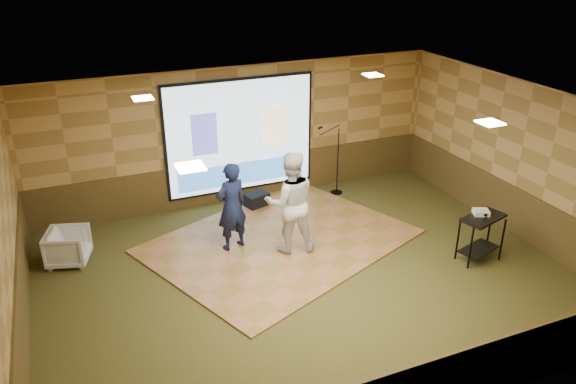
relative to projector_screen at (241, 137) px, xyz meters
name	(u,v)px	position (x,y,z in m)	size (l,w,h in m)	color
ground	(306,276)	(0.00, -3.44, -1.47)	(9.00, 9.00, 0.00)	#263417
room_shell	(307,165)	(0.00, -3.44, 0.62)	(9.04, 7.04, 3.02)	tan
wainscot_back	(242,179)	(0.00, 0.04, -1.00)	(9.00, 0.04, 0.95)	#483718
wainscot_left	(22,315)	(-4.48, -3.44, -1.00)	(0.04, 7.00, 0.95)	#483718
wainscot_right	(510,208)	(4.48, -3.44, -1.00)	(0.04, 7.00, 0.95)	#483718
projector_screen	(241,137)	(0.00, 0.00, 0.00)	(3.32, 0.06, 2.52)	black
downlight_nw	(143,98)	(-2.20, -1.64, 1.50)	(0.32, 0.32, 0.02)	#F4E4B7
downlight_ne	(373,75)	(2.20, -1.64, 1.50)	(0.32, 0.32, 0.02)	#F4E4B7
downlight_sw	(190,167)	(-2.20, -4.94, 1.50)	(0.32, 0.32, 0.02)	#F4E4B7
downlight_se	(490,123)	(2.20, -4.94, 1.50)	(0.32, 0.32, 0.02)	#F4E4B7
dance_floor	(280,241)	(0.05, -2.13, -1.46)	(4.68, 3.56, 0.03)	#A6683C
player_left	(231,207)	(-0.87, -2.03, -0.59)	(0.62, 0.41, 1.71)	#12193B
player_right	(290,202)	(0.10, -2.50, -0.47)	(0.95, 0.74, 1.95)	silver
av_table	(481,230)	(3.14, -4.14, -0.87)	(0.84, 0.44, 0.88)	black
projector	(481,212)	(3.15, -4.05, -0.55)	(0.27, 0.22, 0.09)	white
mic_stand	(335,173)	(2.06, -0.51, -0.98)	(0.66, 0.27, 1.67)	black
banquet_chair	(68,247)	(-3.76, -1.36, -1.15)	(0.69, 0.71, 0.65)	gray
duffel_bag	(257,200)	(0.16, -0.49, -1.32)	(0.50, 0.33, 0.31)	black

